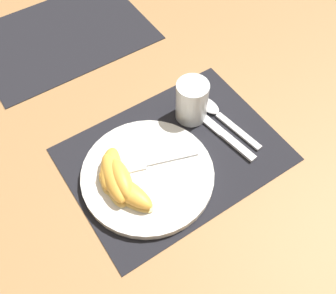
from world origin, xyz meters
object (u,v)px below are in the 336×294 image
Objects in this scene: knife at (217,129)px; plate at (148,175)px; spoon at (216,112)px; citrus_wedge_1 at (113,176)px; citrus_wedge_2 at (121,180)px; juice_glass at (192,103)px; citrus_wedge_0 at (111,169)px; fork at (149,163)px; citrus_wedge_3 at (125,190)px.

plate is at bearing -174.64° from knife.
knife is 1.20× the size of spoon.
citrus_wedge_1 reaches higher than spoon.
plate is 0.06m from citrus_wedge_2.
citrus_wedge_1 is (-0.23, -0.06, -0.01)m from juice_glass.
juice_glass reaches higher than citrus_wedge_0.
juice_glass is at bearing 110.50° from knife.
citrus_wedge_2 is at bearing -61.23° from citrus_wedge_1.
citrus_wedge_1 is (-0.06, 0.02, 0.02)m from plate.
spoon is (0.05, -0.03, -0.04)m from juice_glass.
juice_glass is (0.17, 0.08, 0.04)m from plate.
juice_glass is 0.43× the size of knife.
citrus_wedge_1 is at bearing -165.27° from juice_glass.
citrus_wedge_2 is at bearing -169.26° from spoon.
citrus_wedge_2 is (-0.22, -0.08, -0.01)m from juice_glass.
citrus_wedge_3 reaches higher than fork.
citrus_wedge_2 is (-0.25, -0.01, 0.03)m from knife.
citrus_wedge_3 reaches higher than spoon.
citrus_wedge_1 is 0.91× the size of citrus_wedge_3.
citrus_wedge_3 is at bearing -82.63° from citrus_wedge_1.
fork is at bearing 180.00° from knife.
knife is 2.11× the size of citrus_wedge_0.
citrus_wedge_1 reaches higher than citrus_wedge_3.
citrus_wedge_1 reaches higher than fork.
citrus_wedge_1 is at bearing 97.37° from citrus_wedge_3.
citrus_wedge_2 is (-0.05, 0.00, 0.03)m from plate.
plate is at bearing -165.41° from spoon.
plate is 0.22m from spoon.
juice_glass is 0.17m from fork.
knife is 0.18m from fork.
citrus_wedge_3 is (-0.06, -0.02, 0.02)m from plate.
knife is at bearing 3.03° from citrus_wedge_2.
spoon is 0.21m from fork.
citrus_wedge_2 is at bearing -176.97° from knife.
citrus_wedge_0 is (-0.28, -0.02, 0.03)m from spoon.
citrus_wedge_3 is (-0.07, -0.03, 0.01)m from fork.
fork is (-0.20, -0.04, 0.01)m from spoon.
juice_glass reaches higher than fork.
citrus_wedge_0 is at bearing 98.21° from citrus_wedge_2.
knife is 0.25m from citrus_wedge_2.
spoon is (0.22, 0.06, -0.00)m from plate.
citrus_wedge_0 is 0.85× the size of citrus_wedge_1.
plate is at bearing -18.94° from citrus_wedge_1.
knife is 0.26m from citrus_wedge_1.
knife is (0.02, -0.06, -0.04)m from juice_glass.
citrus_wedge_2 reaches higher than citrus_wedge_1.
fork is (0.01, 0.02, 0.01)m from plate.
fork is (-0.15, -0.06, -0.02)m from juice_glass.
fork is at bearing -16.53° from citrus_wedge_0.
plate is 1.92× the size of citrus_wedge_3.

